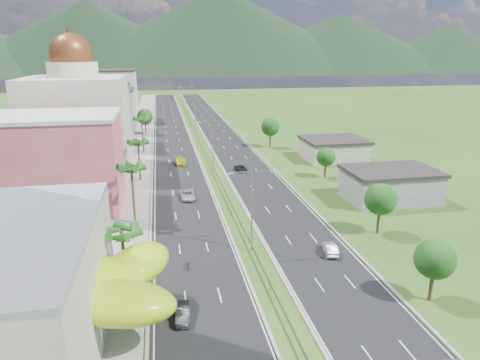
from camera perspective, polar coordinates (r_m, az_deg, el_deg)
ground at (r=48.71m, az=4.10°, el=-14.42°), size 500.00×500.00×0.00m
road_left at (r=132.62m, az=-9.00°, el=5.73°), size 11.00×260.00×0.04m
road_right at (r=133.86m, az=-2.54°, el=6.03°), size 11.00×260.00×0.04m
sidewalk_left at (r=132.71m, az=-13.12°, el=5.52°), size 7.00×260.00×0.12m
median_guardrail at (r=115.34m, az=-4.96°, el=4.51°), size 0.10×216.06×0.76m
streetlight_median_b at (r=54.59m, az=1.60°, el=-2.96°), size 6.04×0.25×11.00m
streetlight_median_c at (r=92.69m, az=-3.65°, el=5.35°), size 6.04×0.25×11.00m
streetlight_median_d at (r=136.85m, az=-6.03°, el=9.05°), size 6.04×0.25×11.00m
streetlight_median_e at (r=181.43m, az=-7.26°, el=10.93°), size 6.04×0.25×11.00m
lime_canopy at (r=42.43m, az=-22.09°, el=-13.05°), size 18.00×15.00×7.40m
pink_shophouse at (r=76.23m, az=-23.24°, el=2.02°), size 20.00×15.00×15.00m
domed_building at (r=97.65m, az=-20.77°, el=7.63°), size 20.00×20.00×28.70m
midrise_grey at (r=122.43m, az=-18.24°, el=7.97°), size 16.00×15.00×16.00m
midrise_beige at (r=144.27m, az=-17.14°, el=8.70°), size 16.00×15.00×13.00m
midrise_white at (r=166.72m, az=-16.41°, el=10.65°), size 16.00×15.00×18.00m
shed_near at (r=79.27m, az=19.35°, el=-0.78°), size 15.00×10.00×5.00m
shed_far at (r=106.14m, az=12.37°, el=3.96°), size 14.00×12.00×4.40m
palm_tree_b at (r=46.15m, az=-15.49°, el=-7.02°), size 3.60×3.60×8.10m
palm_tree_c at (r=64.53m, az=-14.29°, el=1.30°), size 3.60×3.60×9.60m
palm_tree_d at (r=87.09m, az=-13.45°, el=4.69°), size 3.60×3.60×8.60m
palm_tree_e at (r=111.54m, az=-12.97°, el=7.74°), size 3.60×3.60×9.40m
leafy_tree_lfar at (r=136.65m, az=-12.57°, el=8.23°), size 4.90×4.90×8.05m
leafy_tree_ra at (r=48.84m, az=24.57°, el=-9.59°), size 4.20×4.20×6.90m
leafy_tree_rb at (r=63.43m, az=18.23°, el=-2.46°), size 4.55×4.55×7.47m
leafy_tree_rc at (r=89.16m, az=11.40°, el=3.01°), size 3.85×3.85×6.33m
leafy_tree_rd at (r=115.59m, az=4.06°, el=7.06°), size 4.90×4.90×8.05m
mountain_ridge at (r=495.90m, az=-2.49°, el=13.99°), size 860.00×140.00×90.00m
car_dark_left at (r=44.12m, az=-7.66°, el=-17.18°), size 1.58×3.96×1.28m
car_silver_mid_left at (r=76.30m, az=-7.01°, el=-1.98°), size 2.52×5.20×1.42m
car_yellow_far_left at (r=99.58m, az=-7.98°, el=2.53°), size 2.56×5.53×1.56m
car_silver_right at (r=57.22m, az=11.93°, el=-8.92°), size 2.11×4.28×1.35m
car_dark_far_right at (r=93.45m, az=0.08°, el=1.65°), size 2.38×4.69×1.27m
motorcycle at (r=52.94m, az=-6.99°, el=-10.98°), size 0.61×1.89×1.20m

